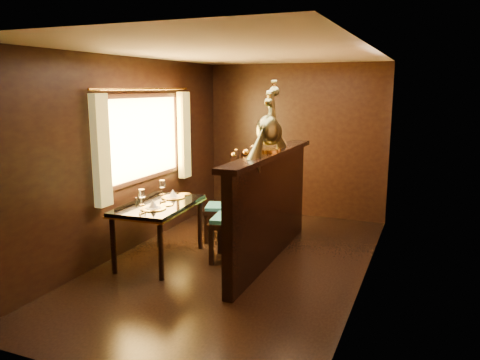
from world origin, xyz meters
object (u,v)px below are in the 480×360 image
Objects in this scene: chair_left at (243,203)px; peacock_right at (273,122)px; chair_right at (230,194)px; peacock_left at (268,117)px; dining_table at (159,209)px.

chair_left is 1.04m from peacock_right.
chair_right is 1.50m from peacock_left.
peacock_right is at bearing 21.63° from dining_table.
chair_left reaches higher than chair_right.
dining_table is 1.16m from chair_right.
chair_left is 0.85m from chair_right.
dining_table is 1.01× the size of chair_right.
chair_right is 1.38m from peacock_right.
dining_table is 1.52× the size of peacock_left.
chair_left is 1.12× the size of chair_right.
chair_left is at bearing 16.38° from dining_table.
peacock_right is at bearing -48.08° from chair_right.
chair_right is at bearing 149.53° from peacock_right.
peacock_right is (1.25, 0.60, 1.05)m from dining_table.
peacock_right reaches higher than chair_left.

